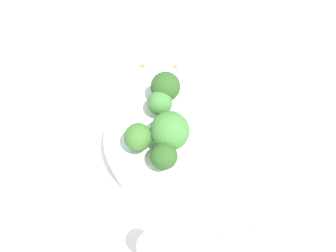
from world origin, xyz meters
TOP-DOWN VIEW (x-y plane):
  - ground_plane at (0.00, 0.00)m, footprint 3.00×3.00m
  - bowl at (0.00, 0.00)m, footprint 0.19×0.19m
  - broccoli_floret_0 at (-0.00, -0.01)m, footprint 0.05×0.05m
  - broccoli_floret_1 at (-0.02, -0.04)m, footprint 0.04×0.04m
  - broccoli_floret_2 at (0.01, 0.06)m, footprint 0.04×0.04m
  - broccoli_floret_3 at (-0.04, -0.01)m, footprint 0.04×0.04m
  - broccoli_floret_4 at (-0.00, 0.04)m, footprint 0.04×0.04m
  - pepper_shaker at (-0.06, -0.14)m, footprint 0.03×0.03m
  - almond_crumb_0 at (0.00, 0.16)m, footprint 0.01×0.01m
  - almond_crumb_1 at (0.03, -0.15)m, footprint 0.01×0.01m
  - almond_crumb_2 at (0.06, 0.15)m, footprint 0.00×0.01m
  - almond_crumb_3 at (0.08, -0.15)m, footprint 0.01×0.01m

SIDE VIEW (x-z plane):
  - ground_plane at x=0.00m, z-range 0.00..0.00m
  - almond_crumb_3 at x=0.08m, z-range 0.00..0.01m
  - almond_crumb_1 at x=0.03m, z-range 0.00..0.01m
  - almond_crumb_2 at x=0.06m, z-range 0.00..0.01m
  - almond_crumb_0 at x=0.00m, z-range 0.00..0.01m
  - bowl at x=0.00m, z-range 0.00..0.04m
  - pepper_shaker at x=-0.06m, z-range 0.00..0.07m
  - broccoli_floret_4 at x=0.00m, z-range 0.04..0.08m
  - broccoli_floret_1 at x=-0.02m, z-range 0.04..0.09m
  - broccoli_floret_3 at x=-0.04m, z-range 0.04..0.09m
  - broccoli_floret_2 at x=0.01m, z-range 0.04..0.09m
  - broccoli_floret_0 at x=0.00m, z-range 0.04..0.10m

